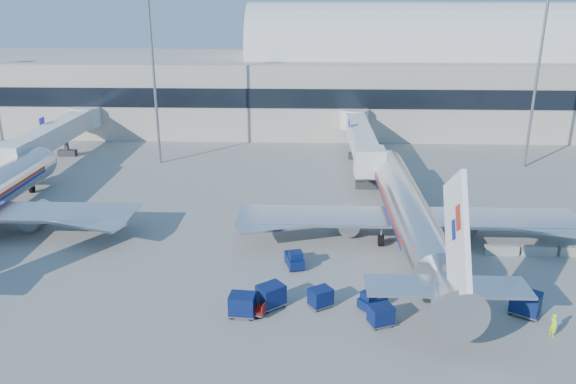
{
  "coord_description": "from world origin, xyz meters",
  "views": [
    {
      "loc": [
        0.52,
        -44.4,
        22.02
      ],
      "look_at": [
        -1.33,
        6.0,
        4.33
      ],
      "focal_mm": 35.0,
      "sensor_mm": 36.0,
      "label": 1
    }
  ],
  "objects_px": {
    "barrier_mid": "(539,251)",
    "cart_solo_near": "(381,315)",
    "mast_west": "(152,54)",
    "cart_train_b": "(271,295)",
    "barrier_near": "(501,250)",
    "airliner_main": "(409,213)",
    "barrier_far": "(576,251)",
    "tug_right": "(450,284)",
    "jetbridge_mid": "(58,133)",
    "cart_open_red": "(252,309)",
    "ramp_worker": "(554,325)",
    "mast_east": "(540,55)",
    "cart_train_c": "(242,305)",
    "tug_left": "(294,259)",
    "jetbridge_near": "(360,136)",
    "tug_lead": "(372,300)",
    "cart_train_a": "(321,297)",
    "cart_solo_far": "(526,303)"
  },
  "relations": [
    {
      "from": "barrier_near",
      "to": "barrier_far",
      "type": "height_order",
      "value": "same"
    },
    {
      "from": "jetbridge_mid",
      "to": "cart_solo_far",
      "type": "distance_m",
      "value": 64.09
    },
    {
      "from": "barrier_far",
      "to": "cart_train_b",
      "type": "height_order",
      "value": "cart_train_b"
    },
    {
      "from": "barrier_near",
      "to": "tug_left",
      "type": "distance_m",
      "value": 18.78
    },
    {
      "from": "airliner_main",
      "to": "barrier_mid",
      "type": "height_order",
      "value": "airliner_main"
    },
    {
      "from": "tug_lead",
      "to": "tug_left",
      "type": "height_order",
      "value": "tug_left"
    },
    {
      "from": "mast_west",
      "to": "cart_solo_far",
      "type": "bearing_deg",
      "value": -46.25
    },
    {
      "from": "jetbridge_near",
      "to": "barrier_far",
      "type": "distance_m",
      "value": 33.63
    },
    {
      "from": "airliner_main",
      "to": "tug_left",
      "type": "bearing_deg",
      "value": -151.93
    },
    {
      "from": "cart_train_b",
      "to": "cart_solo_far",
      "type": "height_order",
      "value": "cart_solo_far"
    },
    {
      "from": "barrier_near",
      "to": "ramp_worker",
      "type": "relative_size",
      "value": 1.75
    },
    {
      "from": "mast_east",
      "to": "cart_open_red",
      "type": "bearing_deg",
      "value": -130.75
    },
    {
      "from": "airliner_main",
      "to": "cart_train_b",
      "type": "distance_m",
      "value": 17.25
    },
    {
      "from": "cart_train_c",
      "to": "cart_open_red",
      "type": "height_order",
      "value": "cart_train_c"
    },
    {
      "from": "cart_train_b",
      "to": "cart_solo_far",
      "type": "relative_size",
      "value": 0.97
    },
    {
      "from": "barrier_far",
      "to": "tug_right",
      "type": "height_order",
      "value": "tug_right"
    },
    {
      "from": "tug_right",
      "to": "cart_open_red",
      "type": "xyz_separation_m",
      "value": [
        -15.19,
        -3.93,
        -0.24
      ]
    },
    {
      "from": "barrier_mid",
      "to": "tug_lead",
      "type": "xyz_separation_m",
      "value": [
        -15.9,
        -9.54,
        0.21
      ]
    },
    {
      "from": "mast_east",
      "to": "cart_open_red",
      "type": "xyz_separation_m",
      "value": [
        -33.39,
        -38.75,
        -14.4
      ]
    },
    {
      "from": "mast_east",
      "to": "cart_solo_near",
      "type": "distance_m",
      "value": 48.68
    },
    {
      "from": "cart_train_a",
      "to": "cart_open_red",
      "type": "distance_m",
      "value": 5.15
    },
    {
      "from": "barrier_far",
      "to": "ramp_worker",
      "type": "bearing_deg",
      "value": -119.47
    },
    {
      "from": "barrier_near",
      "to": "cart_train_a",
      "type": "distance_m",
      "value": 18.97
    },
    {
      "from": "airliner_main",
      "to": "cart_open_red",
      "type": "xyz_separation_m",
      "value": [
        -13.39,
        -13.25,
        -2.54
      ]
    },
    {
      "from": "barrier_mid",
      "to": "cart_solo_near",
      "type": "height_order",
      "value": "cart_solo_near"
    },
    {
      "from": "airliner_main",
      "to": "jetbridge_near",
      "type": "distance_m",
      "value": 26.43
    },
    {
      "from": "airliner_main",
      "to": "tug_right",
      "type": "relative_size",
      "value": 16.09
    },
    {
      "from": "barrier_near",
      "to": "cart_solo_near",
      "type": "distance_m",
      "value": 17.01
    },
    {
      "from": "mast_west",
      "to": "cart_train_b",
      "type": "bearing_deg",
      "value": -64.57
    },
    {
      "from": "jetbridge_mid",
      "to": "mast_east",
      "type": "bearing_deg",
      "value": -0.72
    },
    {
      "from": "jetbridge_mid",
      "to": "cart_open_red",
      "type": "xyz_separation_m",
      "value": [
        31.01,
        -39.56,
        -3.54
      ]
    },
    {
      "from": "barrier_near",
      "to": "cart_train_c",
      "type": "bearing_deg",
      "value": -153.55
    },
    {
      "from": "jetbridge_mid",
      "to": "cart_train_c",
      "type": "xyz_separation_m",
      "value": [
        30.32,
        -39.79,
        -3.02
      ]
    },
    {
      "from": "barrier_mid",
      "to": "mast_east",
      "type": "bearing_deg",
      "value": 72.74
    },
    {
      "from": "cart_train_a",
      "to": "cart_train_b",
      "type": "bearing_deg",
      "value": 148.66
    },
    {
      "from": "jetbridge_near",
      "to": "jetbridge_mid",
      "type": "relative_size",
      "value": 1.0
    },
    {
      "from": "mast_west",
      "to": "barrier_near",
      "type": "height_order",
      "value": "mast_west"
    },
    {
      "from": "barrier_mid",
      "to": "cart_train_a",
      "type": "height_order",
      "value": "cart_train_a"
    },
    {
      "from": "barrier_far",
      "to": "cart_train_a",
      "type": "height_order",
      "value": "cart_train_a"
    },
    {
      "from": "barrier_far",
      "to": "cart_solo_near",
      "type": "relative_size",
      "value": 1.46
    },
    {
      "from": "jetbridge_near",
      "to": "tug_lead",
      "type": "bearing_deg",
      "value": -93.28
    },
    {
      "from": "tug_lead",
      "to": "cart_train_a",
      "type": "relative_size",
      "value": 1.13
    },
    {
      "from": "cart_train_a",
      "to": "ramp_worker",
      "type": "relative_size",
      "value": 1.24
    },
    {
      "from": "mast_west",
      "to": "cart_train_a",
      "type": "relative_size",
      "value": 10.63
    },
    {
      "from": "mast_east",
      "to": "tug_lead",
      "type": "xyz_separation_m",
      "value": [
        -24.6,
        -37.54,
        -14.14
      ]
    },
    {
      "from": "barrier_near",
      "to": "tug_right",
      "type": "height_order",
      "value": "tug_right"
    },
    {
      "from": "jetbridge_near",
      "to": "mast_west",
      "type": "distance_m",
      "value": 29.67
    },
    {
      "from": "jetbridge_mid",
      "to": "cart_open_red",
      "type": "height_order",
      "value": "jetbridge_mid"
    },
    {
      "from": "ramp_worker",
      "to": "mast_west",
      "type": "bearing_deg",
      "value": 27.43
    },
    {
      "from": "cart_train_b",
      "to": "cart_open_red",
      "type": "height_order",
      "value": "cart_train_b"
    }
  ]
}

